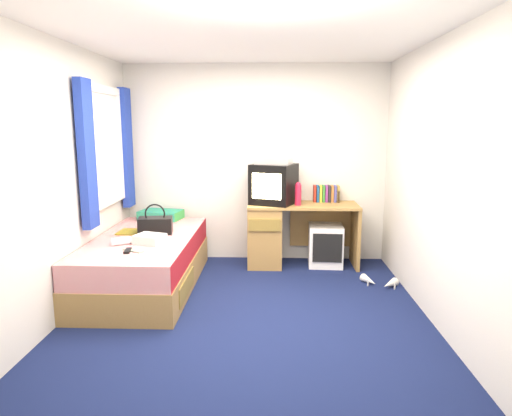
{
  "coord_description": "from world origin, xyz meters",
  "views": [
    {
      "loc": [
        0.23,
        -3.92,
        1.69
      ],
      "look_at": [
        0.05,
        0.7,
        0.83
      ],
      "focal_mm": 32.0,
      "sensor_mm": 36.0,
      "label": 1
    }
  ],
  "objects_px": {
    "pink_water_bottle": "(298,195)",
    "handbag": "(155,225)",
    "colour_swatch_fan": "(133,251)",
    "storage_cube": "(325,245)",
    "remote_control": "(128,251)",
    "vcr": "(274,161)",
    "bed": "(146,262)",
    "desk": "(280,232)",
    "picture_frame": "(337,196)",
    "crt_tv": "(274,184)",
    "aerosol_can": "(293,196)",
    "magazine": "(129,232)",
    "pillow": "(161,215)",
    "water_bottle": "(122,241)",
    "towel": "(150,239)",
    "white_heels": "(379,282)"
  },
  "relations": [
    {
      "from": "pink_water_bottle",
      "to": "handbag",
      "type": "distance_m",
      "value": 1.66
    },
    {
      "from": "colour_swatch_fan",
      "to": "handbag",
      "type": "bearing_deg",
      "value": 87.27
    },
    {
      "from": "storage_cube",
      "to": "remote_control",
      "type": "distance_m",
      "value": 2.41
    },
    {
      "from": "vcr",
      "to": "bed",
      "type": "bearing_deg",
      "value": -132.54
    },
    {
      "from": "vcr",
      "to": "handbag",
      "type": "bearing_deg",
      "value": -135.78
    },
    {
      "from": "desk",
      "to": "colour_swatch_fan",
      "type": "distance_m",
      "value": 1.94
    },
    {
      "from": "vcr",
      "to": "picture_frame",
      "type": "bearing_deg",
      "value": 25.09
    },
    {
      "from": "crt_tv",
      "to": "storage_cube",
      "type": "bearing_deg",
      "value": 20.65
    },
    {
      "from": "storage_cube",
      "to": "handbag",
      "type": "bearing_deg",
      "value": -157.52
    },
    {
      "from": "picture_frame",
      "to": "handbag",
      "type": "distance_m",
      "value": 2.2
    },
    {
      "from": "aerosol_can",
      "to": "magazine",
      "type": "distance_m",
      "value": 1.95
    },
    {
      "from": "pillow",
      "to": "aerosol_can",
      "type": "bearing_deg",
      "value": 1.1
    },
    {
      "from": "aerosol_can",
      "to": "water_bottle",
      "type": "xyz_separation_m",
      "value": [
        -1.69,
        -1.24,
        -0.26
      ]
    },
    {
      "from": "pink_water_bottle",
      "to": "towel",
      "type": "distance_m",
      "value": 1.81
    },
    {
      "from": "colour_swatch_fan",
      "to": "remote_control",
      "type": "xyz_separation_m",
      "value": [
        -0.04,
        -0.02,
        0.0
      ]
    },
    {
      "from": "crt_tv",
      "to": "white_heels",
      "type": "distance_m",
      "value": 1.64
    },
    {
      "from": "pillow",
      "to": "magazine",
      "type": "xyz_separation_m",
      "value": [
        -0.17,
        -0.71,
        -0.05
      ]
    },
    {
      "from": "water_bottle",
      "to": "remote_control",
      "type": "bearing_deg",
      "value": -61.5
    },
    {
      "from": "crt_tv",
      "to": "handbag",
      "type": "relative_size",
      "value": 1.61
    },
    {
      "from": "storage_cube",
      "to": "vcr",
      "type": "bearing_deg",
      "value": -179.04
    },
    {
      "from": "pillow",
      "to": "picture_frame",
      "type": "height_order",
      "value": "picture_frame"
    },
    {
      "from": "desk",
      "to": "handbag",
      "type": "relative_size",
      "value": 3.47
    },
    {
      "from": "handbag",
      "to": "storage_cube",
      "type": "bearing_deg",
      "value": 11.36
    },
    {
      "from": "desk",
      "to": "colour_swatch_fan",
      "type": "xyz_separation_m",
      "value": [
        -1.36,
        -1.38,
        0.14
      ]
    },
    {
      "from": "pillow",
      "to": "colour_swatch_fan",
      "type": "relative_size",
      "value": 2.23
    },
    {
      "from": "crt_tv",
      "to": "remote_control",
      "type": "relative_size",
      "value": 3.76
    },
    {
      "from": "vcr",
      "to": "towel",
      "type": "relative_size",
      "value": 1.53
    },
    {
      "from": "vcr",
      "to": "white_heels",
      "type": "distance_m",
      "value": 1.81
    },
    {
      "from": "bed",
      "to": "crt_tv",
      "type": "distance_m",
      "value": 1.73
    },
    {
      "from": "pillow",
      "to": "storage_cube",
      "type": "relative_size",
      "value": 0.99
    },
    {
      "from": "water_bottle",
      "to": "white_heels",
      "type": "bearing_deg",
      "value": 9.54
    },
    {
      "from": "crt_tv",
      "to": "pink_water_bottle",
      "type": "xyz_separation_m",
      "value": [
        0.29,
        -0.1,
        -0.12
      ]
    },
    {
      "from": "crt_tv",
      "to": "towel",
      "type": "distance_m",
      "value": 1.68
    },
    {
      "from": "storage_cube",
      "to": "crt_tv",
      "type": "height_order",
      "value": "crt_tv"
    },
    {
      "from": "pillow",
      "to": "handbag",
      "type": "height_order",
      "value": "handbag"
    },
    {
      "from": "magazine",
      "to": "water_bottle",
      "type": "height_order",
      "value": "water_bottle"
    },
    {
      "from": "magazine",
      "to": "desk",
      "type": "bearing_deg",
      "value": 21.98
    },
    {
      "from": "vcr",
      "to": "towel",
      "type": "height_order",
      "value": "vcr"
    },
    {
      "from": "aerosol_can",
      "to": "towel",
      "type": "distance_m",
      "value": 1.87
    },
    {
      "from": "pink_water_bottle",
      "to": "handbag",
      "type": "height_order",
      "value": "pink_water_bottle"
    },
    {
      "from": "water_bottle",
      "to": "pink_water_bottle",
      "type": "bearing_deg",
      "value": 31.37
    },
    {
      "from": "pink_water_bottle",
      "to": "desk",
      "type": "bearing_deg",
      "value": 154.86
    },
    {
      "from": "handbag",
      "to": "remote_control",
      "type": "relative_size",
      "value": 2.34
    },
    {
      "from": "white_heels",
      "to": "colour_swatch_fan",
      "type": "bearing_deg",
      "value": -164.84
    },
    {
      "from": "desk",
      "to": "picture_frame",
      "type": "xyz_separation_m",
      "value": [
        0.7,
        0.14,
        0.41
      ]
    },
    {
      "from": "storage_cube",
      "to": "aerosol_can",
      "type": "height_order",
      "value": "aerosol_can"
    },
    {
      "from": "water_bottle",
      "to": "colour_swatch_fan",
      "type": "bearing_deg",
      "value": -51.56
    },
    {
      "from": "crt_tv",
      "to": "aerosol_can",
      "type": "distance_m",
      "value": 0.29
    },
    {
      "from": "vcr",
      "to": "remote_control",
      "type": "distance_m",
      "value": 2.06
    },
    {
      "from": "vcr",
      "to": "handbag",
      "type": "distance_m",
      "value": 1.56
    }
  ]
}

